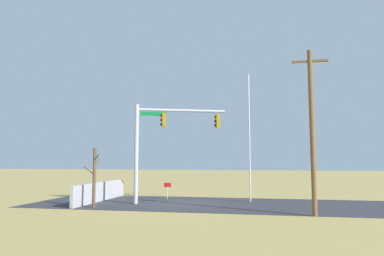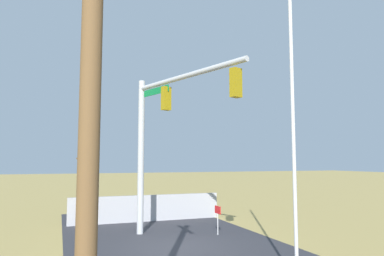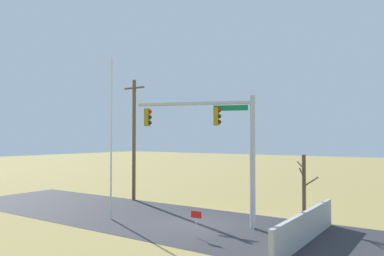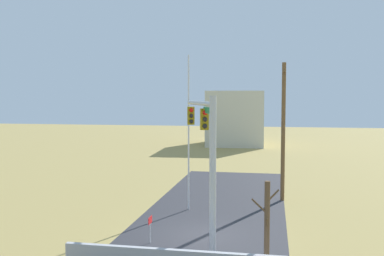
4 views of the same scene
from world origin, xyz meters
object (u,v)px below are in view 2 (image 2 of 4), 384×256
signal_mast (162,124)px  flagpole (293,109)px  bare_tree (84,188)px  open_sign (218,213)px  utility_pole (92,44)px

signal_mast → flagpole: size_ratio=0.74×
flagpole → bare_tree: bearing=26.5°
signal_mast → open_sign: signal_mast is taller
signal_mast → open_sign: 4.53m
signal_mast → bare_tree: size_ratio=1.83×
utility_pole → bare_tree: size_ratio=2.41×
bare_tree → open_sign: (-3.30, -5.30, -0.99)m
flagpole → open_sign: (6.16, -0.59, -3.65)m
signal_mast → utility_pole: size_ratio=0.76×
utility_pole → bare_tree: bearing=-3.6°
flagpole → bare_tree: size_ratio=2.48×
signal_mast → open_sign: bearing=-87.2°
flagpole → utility_pole: flagpole is taller
signal_mast → open_sign: size_ratio=5.52×
open_sign → signal_mast: bearing=92.8°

